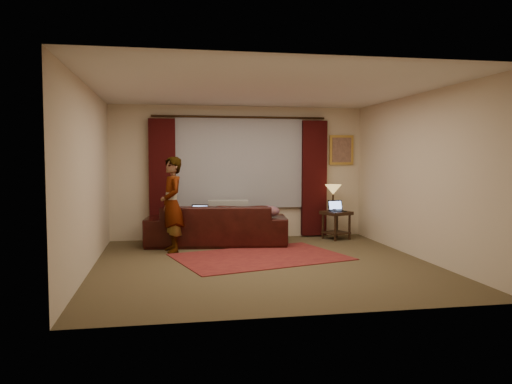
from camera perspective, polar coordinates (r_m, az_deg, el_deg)
The scene contains 20 objects.
floor at distance 7.57m, azimuth 0.88°, elevation -8.24°, with size 5.00×5.00×0.01m, color brown.
ceiling at distance 7.47m, azimuth 0.90°, elevation 11.70°, with size 5.00×5.00×0.02m, color silver.
wall_back at distance 9.87m, azimuth -1.91°, elevation 2.24°, with size 5.00×0.02×2.60m, color beige.
wall_front at distance 4.98m, azimuth 6.44°, elevation 0.55°, with size 5.00×0.02×2.60m, color beige.
wall_left at distance 7.34m, azimuth -18.63°, elevation 1.46°, with size 0.02×5.00×2.60m, color beige.
wall_right at distance 8.26m, azimuth 18.18°, elevation 1.72°, with size 0.02×5.00×2.60m, color beige.
sheer_curtain at distance 9.80m, azimuth -1.86°, elevation 3.40°, with size 2.50×0.05×1.80m, color #96979E.
drape_left at distance 9.66m, azimuth -10.66°, elevation 1.43°, with size 0.50×0.14×2.30m, color black.
drape_right at distance 10.09m, azimuth 6.64°, elevation 1.57°, with size 0.50×0.14×2.30m, color black.
curtain_rod at distance 9.79m, azimuth -1.83°, elevation 8.56°, with size 0.04×0.04×3.40m, color black.
picture_frame at distance 10.35m, azimuth 9.73°, elevation 4.76°, with size 0.50×0.04×0.60m, color gold.
sofa at distance 9.16m, azimuth -4.53°, elevation -2.85°, with size 2.53×1.09×1.02m, color black.
throw_blanket at distance 9.42m, azimuth -3.22°, elevation 0.44°, with size 0.76×0.30×0.09m, color #989891.
clothing_pile at distance 9.01m, azimuth 1.19°, elevation -2.28°, with size 0.49×0.38×0.21m, color brown.
laptop_sofa at distance 9.03m, azimuth -6.58°, elevation -2.25°, with size 0.31×0.33×0.22m, color black, non-canonical shape.
area_rug at distance 8.05m, azimuth 0.49°, elevation -7.42°, with size 2.60×1.73×0.01m, color maroon.
end_table at distance 9.89m, azimuth 9.14°, elevation -3.77°, with size 0.47×0.47×0.55m, color black.
tiffany_lamp at distance 9.92m, azimuth 8.80°, elevation -0.65°, with size 0.32×0.32×0.52m, color #989743, non-canonical shape.
laptop_table at distance 9.82m, azimuth 9.29°, elevation -1.59°, with size 0.29×0.32×0.21m, color black, non-canonical shape.
person at distance 8.52m, azimuth -9.58°, elevation -1.42°, with size 0.47×0.47×1.61m, color #989891.
Camera 1 is at (-1.43, -7.26, 1.59)m, focal length 35.00 mm.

